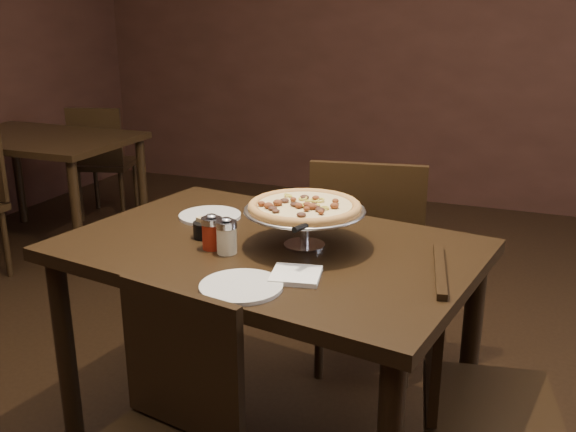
% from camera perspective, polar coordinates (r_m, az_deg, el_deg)
% --- Properties ---
extents(room, '(6.04, 7.04, 2.84)m').
position_cam_1_polar(room, '(2.02, -2.13, 13.36)').
color(room, black).
rests_on(room, ground).
extents(dining_table, '(1.45, 1.09, 0.83)m').
position_cam_1_polar(dining_table, '(2.15, -1.74, -5.20)').
color(dining_table, black).
rests_on(dining_table, ground).
extents(background_table, '(1.23, 0.82, 0.77)m').
position_cam_1_polar(background_table, '(4.58, -21.26, 5.39)').
color(background_table, black).
rests_on(background_table, ground).
extents(pizza_stand, '(0.39, 0.39, 0.16)m').
position_cam_1_polar(pizza_stand, '(2.05, 1.49, 0.78)').
color(pizza_stand, '#B6B6BD').
rests_on(pizza_stand, dining_table).
extents(parmesan_shaker, '(0.07, 0.07, 0.12)m').
position_cam_1_polar(parmesan_shaker, '(2.02, -5.49, -1.80)').
color(parmesan_shaker, beige).
rests_on(parmesan_shaker, dining_table).
extents(pepper_flake_shaker, '(0.07, 0.07, 0.12)m').
position_cam_1_polar(pepper_flake_shaker, '(2.06, -6.79, -1.45)').
color(pepper_flake_shaker, maroon).
rests_on(pepper_flake_shaker, dining_table).
extents(packet_caddy, '(0.09, 0.09, 0.07)m').
position_cam_1_polar(packet_caddy, '(2.18, -7.29, -1.16)').
color(packet_caddy, black).
rests_on(packet_caddy, dining_table).
extents(napkin_stack, '(0.16, 0.16, 0.01)m').
position_cam_1_polar(napkin_stack, '(1.85, 0.71, -5.27)').
color(napkin_stack, white).
rests_on(napkin_stack, dining_table).
extents(plate_left, '(0.23, 0.23, 0.01)m').
position_cam_1_polar(plate_left, '(2.39, -6.95, 0.03)').
color(plate_left, silver).
rests_on(plate_left, dining_table).
extents(plate_near, '(0.23, 0.23, 0.01)m').
position_cam_1_polar(plate_near, '(1.78, -4.18, -6.26)').
color(plate_near, silver).
rests_on(plate_near, dining_table).
extents(serving_spatula, '(0.13, 0.13, 0.02)m').
position_cam_1_polar(serving_spatula, '(1.88, 1.61, -0.91)').
color(serving_spatula, '#B6B6BD').
rests_on(serving_spatula, pizza_stand).
extents(chair_far, '(0.53, 0.53, 0.99)m').
position_cam_1_polar(chair_far, '(2.78, 7.06, -3.77)').
color(chair_far, black).
rests_on(chair_far, ground).
extents(chair_side, '(0.46, 0.46, 0.85)m').
position_cam_1_polar(chair_side, '(2.11, 15.73, -14.27)').
color(chair_side, black).
rests_on(chair_side, ground).
extents(bg_chair_far, '(0.51, 0.51, 0.88)m').
position_cam_1_polar(bg_chair_far, '(5.13, -16.16, 4.97)').
color(bg_chair_far, black).
rests_on(bg_chair_far, ground).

